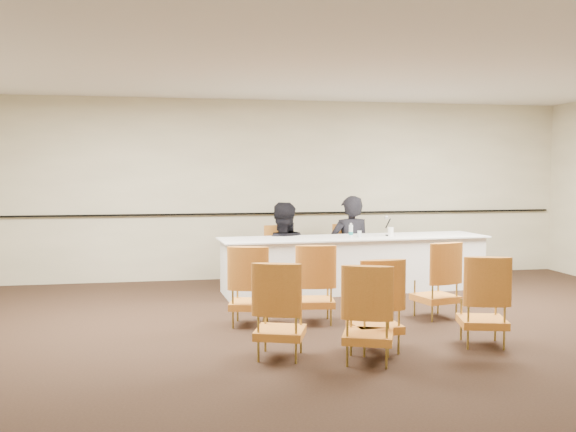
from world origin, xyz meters
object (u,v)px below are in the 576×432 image
at_px(microphone, 390,226).
at_px(aud_chair_front_mid, 314,283).
at_px(drinking_glass, 359,234).
at_px(water_bottle, 351,230).
at_px(panelist_main, 350,253).
at_px(panelist_main_chair, 350,254).
at_px(panel_table, 354,264).
at_px(panelist_second, 282,260).
at_px(aud_chair_extra, 368,313).
at_px(aud_chair_front_right, 436,280).
at_px(aud_chair_back_mid, 375,304).
at_px(panelist_second_chair, 282,257).
at_px(aud_chair_front_left, 250,285).
at_px(coffee_cup, 391,232).
at_px(aud_chair_back_right, 483,300).
at_px(aud_chair_back_left, 280,309).

bearing_deg(microphone, aud_chair_front_mid, -127.88).
bearing_deg(microphone, drinking_glass, -170.17).
distance_m(water_bottle, drinking_glass, 0.15).
distance_m(panelist_main, panelist_main_chair, 0.02).
xyz_separation_m(panel_table, aud_chair_front_mid, (-1.06, -1.91, 0.07)).
bearing_deg(panelist_second, microphone, 166.44).
relative_size(panelist_main, aud_chair_extra, 1.93).
height_order(aud_chair_front_right, aud_chair_back_mid, same).
bearing_deg(aud_chair_front_mid, water_bottle, 69.78).
bearing_deg(drinking_glass, panelist_second_chair, 150.87).
distance_m(microphone, aud_chair_front_left, 3.07).
xyz_separation_m(panelist_second_chair, aud_chair_back_mid, (0.29, -3.73, 0.00)).
relative_size(panel_table, drinking_glass, 40.90).
height_order(panelist_main, drinking_glass, panelist_main).
height_order(panelist_main, aud_chair_front_right, panelist_main).
distance_m(panelist_second, aud_chair_front_mid, 2.44).
relative_size(coffee_cup, aud_chair_back_mid, 0.15).
bearing_deg(aud_chair_back_mid, aud_chair_front_left, 126.29).
relative_size(panelist_main, microphone, 5.89).
bearing_deg(water_bottle, aud_chair_front_left, -133.89).
bearing_deg(aud_chair_back_right, microphone, 102.73).
bearing_deg(water_bottle, drinking_glass, 0.25).
bearing_deg(aud_chair_extra, water_bottle, 97.96).
xyz_separation_m(microphone, aud_chair_back_mid, (-1.28, -3.19, -0.50)).
bearing_deg(panelist_second_chair, aud_chair_back_left, -104.18).
xyz_separation_m(panelist_main, drinking_glass, (-0.06, -0.68, 0.37)).
bearing_deg(aud_chair_back_left, aud_chair_front_left, 114.10).
relative_size(aud_chair_front_mid, aud_chair_extra, 1.00).
bearing_deg(aud_chair_front_right, panelist_second_chair, 107.68).
xyz_separation_m(drinking_glass, coffee_cup, (0.50, 0.04, 0.02)).
height_order(aud_chair_back_left, aud_chair_back_right, same).
height_order(coffee_cup, aud_chair_back_mid, coffee_cup).
distance_m(panelist_main, aud_chair_back_left, 4.27).
height_order(panelist_main, aud_chair_back_right, panelist_main).
bearing_deg(coffee_cup, panelist_main, 124.83).
distance_m(panel_table, panelist_main_chair, 0.62).
xyz_separation_m(panel_table, aud_chair_back_right, (0.43, -3.20, 0.07)).
bearing_deg(aud_chair_front_left, water_bottle, 60.78).
distance_m(aud_chair_front_right, aud_chair_back_mid, 1.74).
xyz_separation_m(aud_chair_back_left, aud_chair_back_right, (2.14, 0.05, 0.00)).
height_order(panelist_second_chair, coffee_cup, coffee_cup).
distance_m(panelist_main_chair, panelist_second_chair, 1.14).
distance_m(panelist_second_chair, microphone, 1.74).
relative_size(aud_chair_front_left, aud_chair_front_right, 1.00).
xyz_separation_m(microphone, aud_chair_front_left, (-2.38, -1.88, -0.50)).
height_order(panelist_second_chair, aud_chair_extra, same).
distance_m(panelist_main_chair, aud_chair_front_mid, 2.77).
distance_m(panelist_second, water_bottle, 1.23).
xyz_separation_m(drinking_glass, aud_chair_back_mid, (-0.79, -3.13, -0.39)).
distance_m(panel_table, aud_chair_extra, 3.68).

